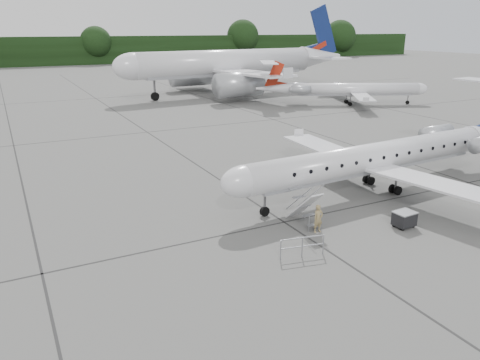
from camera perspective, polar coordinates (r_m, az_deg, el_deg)
ground at (r=28.74m, az=20.70°, el=-4.52°), size 320.00×320.00×0.00m
treeline at (r=148.93m, az=-20.01°, el=14.58°), size 260.00×4.00×8.00m
main_regional_jet at (r=31.79m, az=16.23°, el=4.31°), size 26.74×20.00×6.58m
airstair at (r=26.15m, az=7.80°, el=-3.25°), size 0.98×2.24×2.06m
passenger at (r=25.36m, az=9.51°, el=-4.66°), size 0.57×0.38×1.55m
safety_railing at (r=22.71m, az=7.59°, el=-8.13°), size 2.17×0.51×1.00m
baggage_cart at (r=27.27m, az=19.39°, el=-4.50°), size 1.14×0.95×0.95m
bg_narrowbody at (r=77.08m, az=-1.67°, el=15.59°), size 41.54×31.36×14.18m
bg_regional_right at (r=69.07m, az=13.89°, el=11.40°), size 27.91×24.85×6.04m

